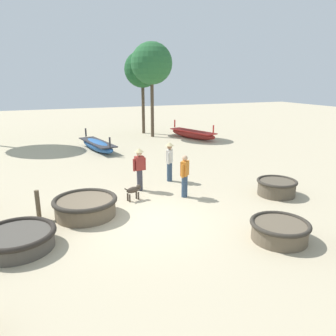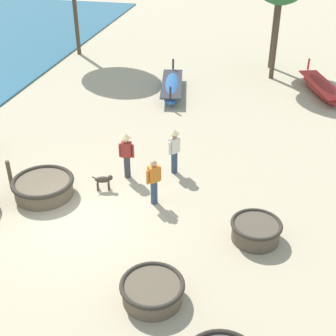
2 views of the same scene
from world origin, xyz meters
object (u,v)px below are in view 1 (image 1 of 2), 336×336
at_px(coracle_tilted, 277,187).
at_px(mooring_post_inland, 38,205).
at_px(fisherman_with_hat, 139,167).
at_px(long_boat_ochre_hull, 97,145).
at_px(long_boat_red_hull, 193,134).
at_px(tree_center, 142,70).
at_px(fisherman_standing_right, 185,175).
at_px(coracle_front_left, 17,239).
at_px(coracle_beside_post, 280,230).
at_px(tree_tall_back, 152,64).
at_px(dog, 134,190).
at_px(fisherman_hauling, 170,159).
at_px(coracle_center, 85,206).

bearing_deg(coracle_tilted, mooring_post_inland, 172.41).
bearing_deg(fisherman_with_hat, long_boat_ochre_hull, 91.08).
bearing_deg(long_boat_red_hull, tree_center, 125.58).
height_order(long_boat_red_hull, fisherman_standing_right, fisherman_standing_right).
bearing_deg(long_boat_red_hull, mooring_post_inland, -134.90).
bearing_deg(coracle_front_left, coracle_beside_post, -18.43).
xyz_separation_m(coracle_beside_post, mooring_post_inland, (-5.96, 3.97, 0.17)).
bearing_deg(tree_tall_back, dog, -112.67).
height_order(coracle_front_left, tree_center, tree_center).
distance_m(fisherman_hauling, mooring_post_inland, 5.64).
xyz_separation_m(long_boat_ochre_hull, dog, (-0.37, -8.93, 0.05)).
height_order(fisherman_standing_right, tree_center, tree_center).
height_order(coracle_tilted, coracle_center, coracle_center).
relative_size(fisherman_hauling, tree_center, 0.27).
height_order(long_boat_red_hull, mooring_post_inland, long_boat_red_hull).
bearing_deg(coracle_beside_post, fisherman_hauling, 96.86).
height_order(coracle_front_left, coracle_center, coracle_center).
relative_size(coracle_front_left, long_boat_red_hull, 0.45).
bearing_deg(fisherman_hauling, long_boat_red_hull, 57.98).
bearing_deg(long_boat_ochre_hull, mooring_post_inland, -110.92).
distance_m(coracle_front_left, long_boat_red_hull, 16.87).
relative_size(coracle_front_left, fisherman_with_hat, 1.16).
xyz_separation_m(coracle_beside_post, tree_tall_back, (2.31, 16.53, 4.91)).
relative_size(coracle_center, dog, 3.03).
height_order(fisherman_standing_right, mooring_post_inland, fisherman_standing_right).
xyz_separation_m(fisherman_with_hat, mooring_post_inland, (-3.72, -1.35, -0.50)).
relative_size(fisherman_hauling, fisherman_standing_right, 1.06).
bearing_deg(long_boat_ochre_hull, fisherman_hauling, -77.12).
distance_m(long_boat_ochre_hull, mooring_post_inland, 10.00).
relative_size(coracle_beside_post, fisherman_standing_right, 1.02).
relative_size(coracle_center, tree_center, 0.32).
height_order(dog, mooring_post_inland, mooring_post_inland).
bearing_deg(fisherman_standing_right, long_boat_red_hull, 62.02).
height_order(fisherman_hauling, tree_tall_back, tree_tall_back).
xyz_separation_m(fisherman_hauling, tree_center, (2.91, 12.32, 3.88)).
relative_size(coracle_beside_post, fisherman_hauling, 0.96).
distance_m(long_boat_red_hull, fisherman_with_hat, 11.74).
bearing_deg(tree_tall_back, fisherman_hauling, -106.02).
height_order(coracle_center, long_boat_red_hull, long_boat_red_hull).
distance_m(long_boat_ochre_hull, fisherman_standing_right, 9.45).
bearing_deg(fisherman_standing_right, fisherman_hauling, 83.25).
relative_size(coracle_tilted, dog, 2.20).
bearing_deg(coracle_center, fisherman_standing_right, 5.68).
height_order(fisherman_hauling, dog, fisherman_hauling).
height_order(coracle_front_left, mooring_post_inland, mooring_post_inland).
relative_size(dog, tree_center, 0.11).
distance_m(coracle_beside_post, mooring_post_inland, 7.17).
bearing_deg(tree_center, long_boat_red_hull, -54.42).
bearing_deg(coracle_beside_post, long_boat_ochre_hull, 100.21).
height_order(long_boat_ochre_hull, dog, long_boat_ochre_hull).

